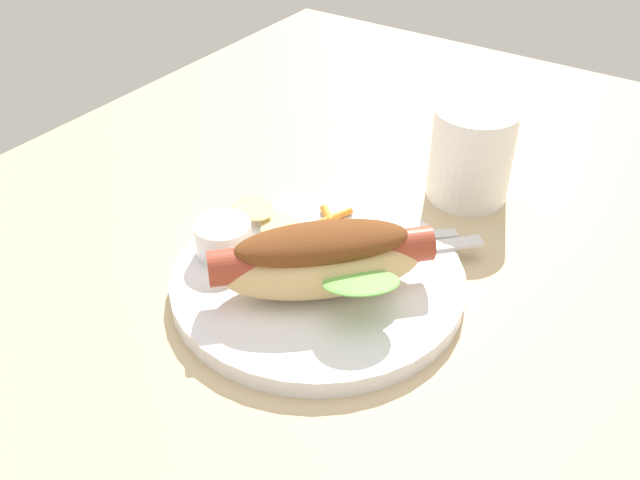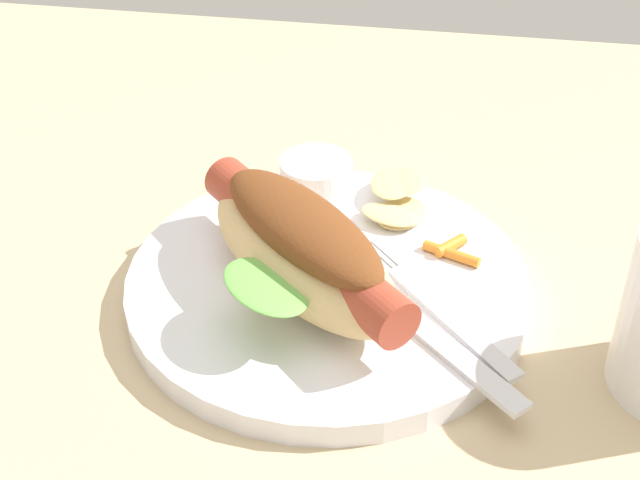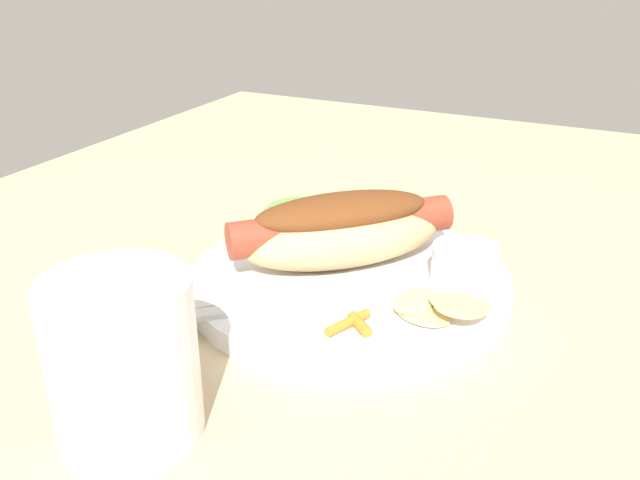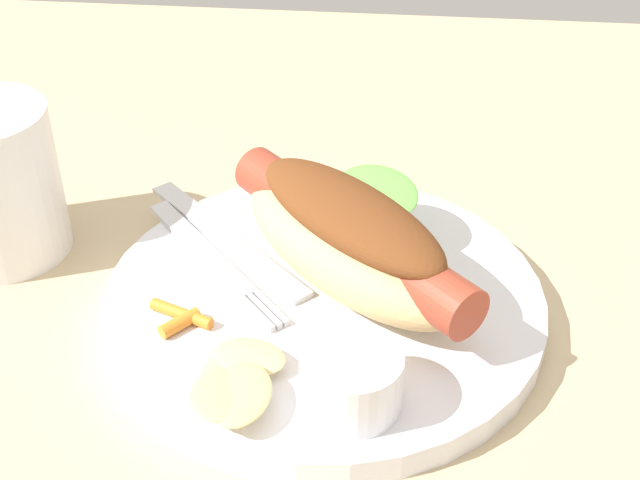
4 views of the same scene
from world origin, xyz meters
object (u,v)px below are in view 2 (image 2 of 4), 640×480
(plate, at_px, (328,286))
(knife, at_px, (426,332))
(carrot_garnish, at_px, (451,250))
(hot_dog, at_px, (302,248))
(chips_pile, at_px, (397,198))
(sauce_ramekin, at_px, (316,180))
(fork, at_px, (438,309))

(plate, height_order, knife, knife)
(carrot_garnish, bearing_deg, hot_dog, 28.87)
(chips_pile, bearing_deg, knife, 103.04)
(hot_dog, xyz_separation_m, sauce_ramekin, (0.01, -0.10, -0.01))
(hot_dog, bearing_deg, fork, -140.94)
(chips_pile, xyz_separation_m, carrot_garnish, (-0.04, 0.05, -0.00))
(plate, bearing_deg, hot_dog, 45.99)
(plate, height_order, sauce_ramekin, sauce_ramekin)
(sauce_ramekin, bearing_deg, hot_dog, 94.91)
(plate, distance_m, knife, 0.08)
(plate, distance_m, chips_pile, 0.09)
(plate, relative_size, carrot_garnish, 6.63)
(plate, height_order, fork, fork)
(plate, distance_m, sauce_ramekin, 0.09)
(hot_dog, height_order, sauce_ramekin, hot_dog)
(sauce_ramekin, bearing_deg, fork, 130.43)
(knife, distance_m, carrot_garnish, 0.08)
(sauce_ramekin, bearing_deg, chips_pile, 178.59)
(plate, bearing_deg, carrot_garnish, -155.12)
(hot_dog, distance_m, carrot_garnish, 0.10)
(carrot_garnish, bearing_deg, chips_pile, -50.97)
(sauce_ramekin, height_order, knife, sauce_ramekin)
(hot_dog, distance_m, chips_pile, 0.11)
(plate, height_order, hot_dog, hot_dog)
(carrot_garnish, bearing_deg, sauce_ramekin, -27.52)
(knife, bearing_deg, chips_pile, -32.24)
(plate, xyz_separation_m, knife, (-0.06, 0.04, 0.01))
(fork, distance_m, chips_pile, 0.11)
(sauce_ramekin, height_order, fork, sauce_ramekin)
(plate, relative_size, chips_pile, 3.38)
(plate, distance_m, hot_dog, 0.04)
(hot_dog, distance_m, knife, 0.09)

